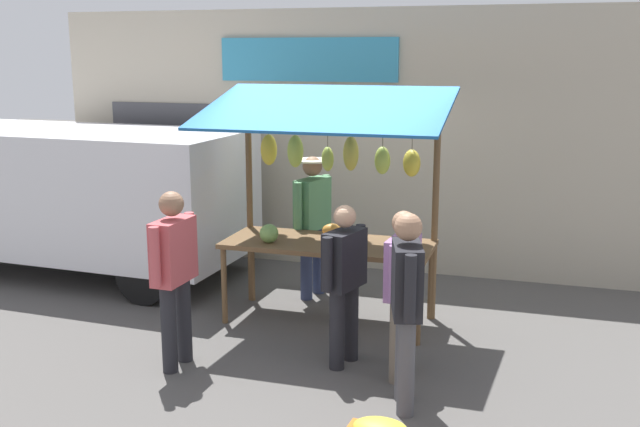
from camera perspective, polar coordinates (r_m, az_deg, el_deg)
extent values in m
plane|color=#514F4C|center=(8.13, 0.63, -8.21)|extent=(40.00, 40.00, 0.00)
cube|color=#B2A893|center=(9.81, 4.36, 5.54)|extent=(9.00, 0.25, 3.40)
cube|color=teal|center=(9.84, -0.95, 11.73)|extent=(2.40, 0.06, 0.56)
cube|color=#47474C|center=(10.79, -11.04, 2.74)|extent=(1.90, 0.04, 2.10)
cube|color=brown|center=(7.87, 0.65, -2.37)|extent=(2.20, 0.90, 0.05)
cylinder|color=brown|center=(7.99, -7.36, -5.52)|extent=(0.06, 0.06, 0.83)
cylinder|color=brown|center=(7.41, 7.55, -6.98)|extent=(0.06, 0.06, 0.83)
cylinder|color=brown|center=(8.68, -5.23, -4.03)|extent=(0.06, 0.06, 0.83)
cylinder|color=brown|center=(8.14, 8.50, -5.23)|extent=(0.06, 0.06, 0.83)
cylinder|color=brown|center=(8.51, -5.43, 0.91)|extent=(0.07, 0.07, 2.35)
cylinder|color=brown|center=(7.95, 8.82, 0.01)|extent=(0.07, 0.07, 2.35)
cylinder|color=brown|center=(8.03, 1.49, 7.31)|extent=(2.12, 0.06, 0.06)
cube|color=#19518C|center=(7.49, 0.34, 8.11)|extent=(2.50, 1.46, 0.39)
cylinder|color=brown|center=(7.88, 7.11, 6.01)|extent=(0.01, 0.01, 0.31)
ellipsoid|color=yellow|center=(7.91, 7.05, 3.86)|extent=(0.27, 0.27, 0.29)
cylinder|color=brown|center=(7.93, 4.84, 6.17)|extent=(0.01, 0.01, 0.29)
ellipsoid|color=#B2CC4C|center=(7.96, 4.81, 4.08)|extent=(0.20, 0.17, 0.30)
cylinder|color=brown|center=(7.98, 2.40, 6.61)|extent=(0.01, 0.01, 0.18)
ellipsoid|color=gold|center=(8.01, 2.38, 4.62)|extent=(0.23, 0.26, 0.37)
cylinder|color=brown|center=(8.09, 0.59, 6.24)|extent=(0.01, 0.01, 0.31)
ellipsoid|color=#B2CC4C|center=(8.12, 0.59, 4.20)|extent=(0.20, 0.19, 0.27)
cylinder|color=brown|center=(8.15, -1.92, 6.71)|extent=(0.01, 0.01, 0.19)
ellipsoid|color=#B2CC4C|center=(8.18, -1.90, 4.80)|extent=(0.21, 0.18, 0.36)
cylinder|color=brown|center=(8.28, -3.97, 6.76)|extent=(0.01, 0.01, 0.20)
ellipsoid|color=yellow|center=(8.31, -3.95, 4.90)|extent=(0.23, 0.22, 0.34)
sphere|color=#729E4C|center=(7.82, -3.93, -1.53)|extent=(0.20, 0.20, 0.20)
ellipsoid|color=gold|center=(8.15, -3.97, -1.33)|extent=(0.22, 0.20, 0.10)
ellipsoid|color=orange|center=(8.09, 0.93, -1.27)|extent=(0.26, 0.22, 0.14)
cylinder|color=navy|center=(8.91, -0.11, -3.55)|extent=(0.14, 0.14, 0.83)
cylinder|color=navy|center=(8.68, -1.05, -3.97)|extent=(0.14, 0.14, 0.83)
cube|color=#518C5B|center=(8.63, -0.58, 0.77)|extent=(0.33, 0.54, 0.59)
cylinder|color=#518C5B|center=(8.88, 0.47, 1.26)|extent=(0.09, 0.09, 0.54)
cylinder|color=#518C5B|center=(8.36, -1.70, 0.56)|extent=(0.09, 0.09, 0.54)
sphere|color=#8C664C|center=(8.55, -0.59, 3.64)|extent=(0.23, 0.23, 0.23)
cylinder|color=beige|center=(8.54, -0.59, 4.09)|extent=(0.43, 0.43, 0.02)
cylinder|color=#4C4C51|center=(6.03, 6.62, -11.68)|extent=(0.14, 0.14, 0.80)
cylinder|color=#4C4C51|center=(6.28, 6.43, -10.69)|extent=(0.14, 0.14, 0.80)
cube|color=black|center=(5.92, 6.69, -5.05)|extent=(0.34, 0.53, 0.57)
cylinder|color=black|center=(5.62, 6.93, -5.75)|extent=(0.09, 0.09, 0.52)
cylinder|color=black|center=(6.20, 6.47, -4.02)|extent=(0.09, 0.09, 0.52)
sphere|color=#A87A5B|center=(5.81, 6.79, -1.04)|extent=(0.22, 0.22, 0.22)
cylinder|color=#232328|center=(6.89, -11.52, -8.70)|extent=(0.14, 0.14, 0.81)
cylinder|color=#232328|center=(7.11, -10.40, -7.99)|extent=(0.14, 0.14, 0.81)
cube|color=#BF4C51|center=(6.79, -11.19, -2.83)|extent=(0.24, 0.50, 0.58)
cylinder|color=#BF4C51|center=(6.53, -12.55, -3.28)|extent=(0.09, 0.09, 0.53)
cylinder|color=#BF4C51|center=(7.04, -9.94, -2.04)|extent=(0.09, 0.09, 0.53)
sphere|color=#8C664C|center=(6.69, -11.34, 0.73)|extent=(0.22, 0.22, 0.22)
cylinder|color=#726656|center=(6.60, 5.95, -9.76)|extent=(0.14, 0.14, 0.75)
cylinder|color=#726656|center=(6.82, 6.51, -9.02)|extent=(0.14, 0.14, 0.75)
cube|color=#93669E|center=(6.50, 6.36, -4.13)|extent=(0.25, 0.47, 0.53)
cylinder|color=#93669E|center=(6.23, 5.69, -4.65)|extent=(0.09, 0.09, 0.49)
cylinder|color=#93669E|center=(6.76, 6.99, -3.31)|extent=(0.09, 0.09, 0.49)
sphere|color=#A87A5B|center=(6.40, 6.45, -0.71)|extent=(0.21, 0.21, 0.21)
cylinder|color=#232328|center=(6.83, 1.31, -8.92)|extent=(0.14, 0.14, 0.75)
cylinder|color=#232328|center=(7.03, 2.39, -8.30)|extent=(0.14, 0.14, 0.75)
cube|color=black|center=(6.73, 1.89, -3.53)|extent=(0.34, 0.49, 0.53)
cylinder|color=black|center=(6.49, 0.58, -3.92)|extent=(0.09, 0.09, 0.49)
cylinder|color=black|center=(6.96, 3.12, -2.82)|extent=(0.09, 0.09, 0.49)
sphere|color=tan|center=(6.63, 1.92, -0.22)|extent=(0.21, 0.21, 0.21)
cube|color=silver|center=(10.12, -18.15, 1.76)|extent=(4.47, 2.03, 1.55)
cylinder|color=black|center=(11.83, -21.20, -0.83)|extent=(0.67, 0.21, 0.66)
cylinder|color=black|center=(8.78, -13.35, -4.70)|extent=(0.67, 0.21, 0.66)
cylinder|color=black|center=(10.16, -8.27, -2.18)|extent=(0.67, 0.21, 0.66)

